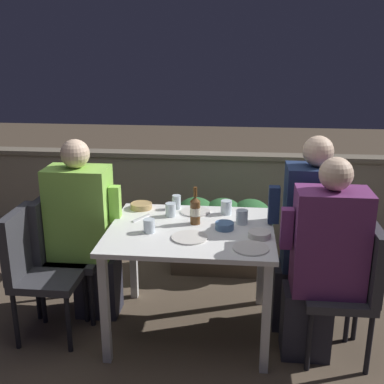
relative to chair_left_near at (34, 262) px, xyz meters
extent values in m
plane|color=brown|center=(0.99, 0.15, -0.52)|extent=(16.00, 16.00, 0.00)
cube|color=gray|center=(0.99, 1.71, -0.11)|extent=(9.00, 0.14, 0.82)
cube|color=#706656|center=(0.99, 1.71, 0.32)|extent=(9.00, 0.18, 0.04)
cube|color=white|center=(0.99, 0.15, 0.20)|extent=(1.04, 0.87, 0.03)
cube|color=silver|center=(0.52, -0.24, -0.17)|extent=(0.05, 0.05, 0.70)
cube|color=silver|center=(1.46, -0.24, -0.17)|extent=(0.05, 0.05, 0.70)
cube|color=silver|center=(0.52, 0.53, -0.17)|extent=(0.05, 0.05, 0.70)
cube|color=silver|center=(1.46, 0.53, -0.17)|extent=(0.05, 0.05, 0.70)
cube|color=brown|center=(1.16, 1.08, -0.38)|extent=(0.84, 0.36, 0.28)
ellipsoid|color=#2D6633|center=(0.93, 1.08, -0.08)|extent=(0.38, 0.47, 0.36)
ellipsoid|color=#2D6633|center=(1.16, 1.08, -0.08)|extent=(0.38, 0.47, 0.36)
ellipsoid|color=#2D6633|center=(1.39, 1.08, -0.08)|extent=(0.38, 0.47, 0.36)
cube|color=#333338|center=(0.09, 0.00, -0.10)|extent=(0.40, 0.40, 0.05)
cube|color=#333338|center=(-0.09, 0.00, 0.13)|extent=(0.06, 0.40, 0.42)
cylinder|color=black|center=(-0.08, -0.17, -0.32)|extent=(0.03, 0.03, 0.39)
cylinder|color=black|center=(0.26, -0.17, -0.32)|extent=(0.03, 0.03, 0.39)
cylinder|color=black|center=(-0.08, 0.17, -0.32)|extent=(0.03, 0.03, 0.39)
cylinder|color=black|center=(0.26, 0.17, -0.32)|extent=(0.03, 0.03, 0.39)
cube|color=#333338|center=(0.15, 0.30, -0.10)|extent=(0.40, 0.40, 0.05)
cube|color=#333338|center=(-0.03, 0.30, 0.13)|extent=(0.06, 0.40, 0.42)
cylinder|color=black|center=(-0.02, 0.13, -0.32)|extent=(0.03, 0.03, 0.39)
cylinder|color=black|center=(0.32, 0.13, -0.32)|extent=(0.03, 0.03, 0.39)
cylinder|color=black|center=(-0.02, 0.47, -0.32)|extent=(0.03, 0.03, 0.39)
cylinder|color=black|center=(0.32, 0.47, -0.32)|extent=(0.03, 0.03, 0.39)
cube|color=#282833|center=(0.32, 0.30, -0.30)|extent=(0.29, 0.23, 0.44)
cube|color=#8CCC4C|center=(0.22, 0.30, 0.24)|extent=(0.42, 0.26, 0.63)
cube|color=#8CCC4C|center=(0.47, 0.30, 0.31)|extent=(0.07, 0.07, 0.24)
sphere|color=beige|center=(0.22, 0.30, 0.65)|extent=(0.19, 0.19, 0.19)
cube|color=#333338|center=(1.89, -0.03, -0.10)|extent=(0.40, 0.40, 0.05)
cube|color=#333338|center=(2.06, -0.03, 0.13)|extent=(0.06, 0.40, 0.42)
cylinder|color=black|center=(1.72, -0.20, -0.32)|extent=(0.03, 0.03, 0.39)
cylinder|color=black|center=(2.06, -0.20, -0.32)|extent=(0.03, 0.03, 0.39)
cylinder|color=black|center=(1.72, 0.14, -0.32)|extent=(0.03, 0.03, 0.39)
cylinder|color=black|center=(2.06, 0.14, -0.32)|extent=(0.03, 0.03, 0.39)
cube|color=#282833|center=(1.72, -0.03, -0.30)|extent=(0.29, 0.23, 0.44)
cube|color=#6B2D66|center=(1.82, -0.03, 0.24)|extent=(0.42, 0.26, 0.63)
cube|color=#6B2D66|center=(1.57, -0.03, 0.31)|extent=(0.07, 0.07, 0.24)
sphere|color=beige|center=(1.82, -0.03, 0.64)|extent=(0.19, 0.19, 0.19)
cube|color=#333338|center=(1.83, 0.28, -0.10)|extent=(0.40, 0.40, 0.05)
cube|color=#333338|center=(2.01, 0.28, 0.13)|extent=(0.06, 0.40, 0.42)
cylinder|color=black|center=(1.66, 0.11, -0.32)|extent=(0.03, 0.03, 0.39)
cylinder|color=black|center=(2.00, 0.11, -0.32)|extent=(0.03, 0.03, 0.39)
cylinder|color=black|center=(1.66, 0.45, -0.32)|extent=(0.03, 0.03, 0.39)
cylinder|color=black|center=(2.00, 0.45, -0.32)|extent=(0.03, 0.03, 0.39)
cube|color=#282833|center=(1.66, 0.28, -0.30)|extent=(0.26, 0.23, 0.44)
cube|color=navy|center=(1.76, 0.28, 0.26)|extent=(0.36, 0.26, 0.69)
cube|color=navy|center=(1.51, 0.28, 0.35)|extent=(0.07, 0.07, 0.24)
sphere|color=beige|center=(1.76, 0.28, 0.70)|extent=(0.19, 0.19, 0.19)
cylinder|color=brown|center=(1.01, 0.23, 0.29)|extent=(0.07, 0.07, 0.15)
cylinder|color=beige|center=(1.01, 0.23, 0.30)|extent=(0.07, 0.07, 0.05)
cone|color=brown|center=(1.01, 0.23, 0.38)|extent=(0.07, 0.07, 0.03)
cylinder|color=brown|center=(1.01, 0.23, 0.43)|extent=(0.02, 0.02, 0.06)
cylinder|color=silver|center=(1.00, -0.01, 0.22)|extent=(0.22, 0.22, 0.01)
cylinder|color=silver|center=(0.99, 0.44, 0.22)|extent=(0.20, 0.20, 0.01)
cylinder|color=silver|center=(1.36, -0.14, 0.22)|extent=(0.21, 0.21, 0.01)
cylinder|color=tan|center=(0.60, 0.48, 0.23)|extent=(0.15, 0.15, 0.04)
torus|color=tan|center=(0.60, 0.48, 0.25)|extent=(0.15, 0.15, 0.01)
cylinder|color=silver|center=(1.42, 0.04, 0.23)|extent=(0.14, 0.14, 0.04)
torus|color=silver|center=(1.42, 0.04, 0.25)|extent=(0.14, 0.14, 0.01)
cylinder|color=#4C709E|center=(1.20, 0.15, 0.24)|extent=(0.12, 0.12, 0.04)
torus|color=#4C709E|center=(1.20, 0.15, 0.26)|extent=(0.12, 0.12, 0.01)
cylinder|color=silver|center=(1.31, 0.26, 0.26)|extent=(0.08, 0.08, 0.09)
cylinder|color=silver|center=(0.83, 0.35, 0.26)|extent=(0.07, 0.07, 0.09)
cylinder|color=silver|center=(1.20, 0.43, 0.26)|extent=(0.08, 0.08, 0.09)
cylinder|color=silver|center=(0.85, 0.50, 0.26)|extent=(0.06, 0.06, 0.10)
cylinder|color=silver|center=(0.74, 0.06, 0.26)|extent=(0.07, 0.07, 0.08)
cube|color=silver|center=(0.64, 0.28, 0.22)|extent=(0.10, 0.16, 0.01)
cylinder|color=brown|center=(-0.14, 0.90, -0.39)|extent=(0.26, 0.26, 0.25)
cylinder|color=#47331E|center=(-0.14, 0.90, -0.16)|extent=(0.03, 0.03, 0.22)
ellipsoid|color=#2D6633|center=(-0.14, 0.90, 0.10)|extent=(0.37, 0.37, 0.33)
camera|label=1|loc=(1.28, -2.67, 1.35)|focal=45.00mm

